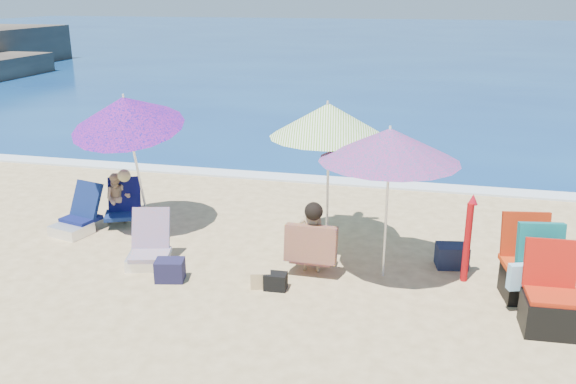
% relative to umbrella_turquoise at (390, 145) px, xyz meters
% --- Properties ---
extents(ground, '(120.00, 120.00, 0.00)m').
position_rel_umbrella_turquoise_xyz_m(ground, '(-1.02, -1.00, -1.83)').
color(ground, '#D8BC84').
rests_on(ground, ground).
extents(sea, '(120.00, 80.00, 0.12)m').
position_rel_umbrella_turquoise_xyz_m(sea, '(-1.02, 44.00, -1.88)').
color(sea, navy).
rests_on(sea, ground).
extents(foam, '(120.00, 0.50, 0.04)m').
position_rel_umbrella_turquoise_xyz_m(foam, '(-1.02, 4.10, -1.81)').
color(foam, white).
rests_on(foam, ground).
extents(umbrella_turquoise, '(2.06, 2.06, 2.08)m').
position_rel_umbrella_turquoise_xyz_m(umbrella_turquoise, '(0.00, 0.00, 0.00)').
color(umbrella_turquoise, silver).
rests_on(umbrella_turquoise, ground).
extents(umbrella_striped, '(1.91, 1.91, 2.23)m').
position_rel_umbrella_turquoise_xyz_m(umbrella_striped, '(-0.92, 0.77, 0.12)').
color(umbrella_striped, silver).
rests_on(umbrella_striped, ground).
extents(umbrella_blue, '(1.78, 1.84, 2.36)m').
position_rel_umbrella_turquoise_xyz_m(umbrella_blue, '(-4.03, 0.74, 0.10)').
color(umbrella_blue, white).
rests_on(umbrella_blue, ground).
extents(furled_umbrella, '(0.14, 0.15, 1.21)m').
position_rel_umbrella_turquoise_xyz_m(furled_umbrella, '(1.07, 0.12, -1.17)').
color(furled_umbrella, '#A10B0E').
rests_on(furled_umbrella, ground).
extents(chair_navy, '(0.70, 0.89, 0.75)m').
position_rel_umbrella_turquoise_xyz_m(chair_navy, '(-4.91, 0.49, -1.63)').
color(chair_navy, '#0C1347').
rests_on(chair_navy, ground).
extents(chair_rainbow, '(0.71, 0.79, 0.76)m').
position_rel_umbrella_turquoise_xyz_m(chair_rainbow, '(-3.24, -0.39, -1.63)').
color(chair_rainbow, '#E0754F').
rests_on(chair_rainbow, ground).
extents(camp_chair_left, '(0.62, 0.62, 1.01)m').
position_rel_umbrella_turquoise_xyz_m(camp_chair_left, '(1.93, -0.95, -1.53)').
color(camp_chair_left, '#B4250C').
rests_on(camp_chair_left, ground).
extents(camp_chair_right, '(0.68, 0.91, 1.10)m').
position_rel_umbrella_turquoise_xyz_m(camp_chair_right, '(1.80, -0.24, -1.43)').
color(camp_chair_right, red).
rests_on(camp_chair_right, ground).
extents(person_center, '(0.70, 0.59, 1.02)m').
position_rel_umbrella_turquoise_xyz_m(person_center, '(-0.97, -0.11, -1.33)').
color(person_center, tan).
rests_on(person_center, ground).
extents(person_left, '(0.69, 0.78, 0.96)m').
position_rel_umbrella_turquoise_xyz_m(person_left, '(-4.42, 0.99, -1.39)').
color(person_left, tan).
rests_on(person_left, ground).
extents(bag_navy_a, '(0.42, 0.34, 0.29)m').
position_rel_umbrella_turquoise_xyz_m(bag_navy_a, '(-2.76, -0.78, -1.68)').
color(bag_navy_a, '#1A1937').
rests_on(bag_navy_a, ground).
extents(bag_tan, '(0.30, 0.25, 0.22)m').
position_rel_umbrella_turquoise_xyz_m(bag_tan, '(-1.53, -0.69, -1.72)').
color(bag_tan, tan).
rests_on(bag_tan, ground).
extents(bag_navy_b, '(0.48, 0.39, 0.32)m').
position_rel_umbrella_turquoise_xyz_m(bag_navy_b, '(0.91, 0.52, -1.67)').
color(bag_navy_b, '#181E35').
rests_on(bag_navy_b, ground).
extents(bag_black_b, '(0.29, 0.21, 0.22)m').
position_rel_umbrella_turquoise_xyz_m(bag_black_b, '(-1.32, -0.71, -1.72)').
color(bag_black_b, black).
rests_on(bag_black_b, ground).
extents(orange_item, '(0.20, 0.10, 0.03)m').
position_rel_umbrella_turquoise_xyz_m(orange_item, '(1.97, -0.82, -1.82)').
color(orange_item, orange).
rests_on(orange_item, ground).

